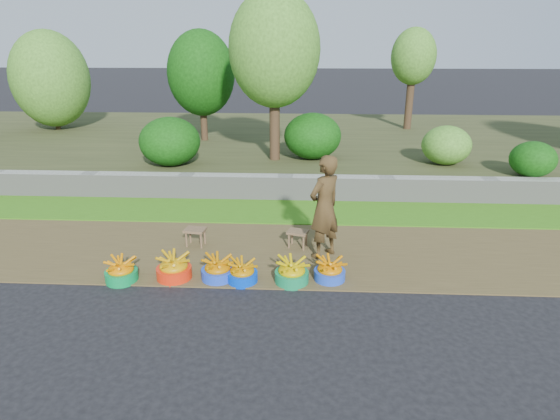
# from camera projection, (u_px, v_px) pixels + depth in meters

# --- Properties ---
(ground_plane) EXTENTS (120.00, 120.00, 0.00)m
(ground_plane) POSITION_uv_depth(u_px,v_px,m) (274.00, 290.00, 6.69)
(ground_plane) COLOR black
(ground_plane) RESTS_ON ground
(dirt_shoulder) EXTENTS (80.00, 2.50, 0.02)m
(dirt_shoulder) POSITION_uv_depth(u_px,v_px,m) (278.00, 252.00, 7.86)
(dirt_shoulder) COLOR #4E4124
(dirt_shoulder) RESTS_ON ground
(grass_verge) EXTENTS (80.00, 1.50, 0.04)m
(grass_verge) POSITION_uv_depth(u_px,v_px,m) (284.00, 211.00, 9.73)
(grass_verge) COLOR #377714
(grass_verge) RESTS_ON ground
(retaining_wall) EXTENTS (80.00, 0.35, 0.55)m
(retaining_wall) POSITION_uv_depth(u_px,v_px,m) (285.00, 188.00, 10.45)
(retaining_wall) COLOR gray
(retaining_wall) RESTS_ON ground
(earth_bank) EXTENTS (80.00, 10.00, 0.50)m
(earth_bank) POSITION_uv_depth(u_px,v_px,m) (292.00, 144.00, 15.06)
(earth_bank) COLOR #383D1E
(earth_bank) RESTS_ON ground
(vegetation) EXTENTS (35.19, 7.71, 4.10)m
(vegetation) POSITION_uv_depth(u_px,v_px,m) (362.00, 83.00, 12.05)
(vegetation) COLOR #372718
(vegetation) RESTS_ON earth_bank
(basin_a) EXTENTS (0.47, 0.47, 0.35)m
(basin_a) POSITION_uv_depth(u_px,v_px,m) (121.00, 271.00, 6.89)
(basin_a) COLOR #03813B
(basin_a) RESTS_ON ground
(basin_b) EXTENTS (0.52, 0.52, 0.39)m
(basin_b) POSITION_uv_depth(u_px,v_px,m) (174.00, 268.00, 6.95)
(basin_b) COLOR red
(basin_b) RESTS_ON ground
(basin_c) EXTENTS (0.49, 0.49, 0.36)m
(basin_c) POSITION_uv_depth(u_px,v_px,m) (218.00, 270.00, 6.93)
(basin_c) COLOR blue
(basin_c) RESTS_ON ground
(basin_d) EXTENTS (0.45, 0.45, 0.34)m
(basin_d) POSITION_uv_depth(u_px,v_px,m) (242.00, 273.00, 6.86)
(basin_d) COLOR #0036CD
(basin_d) RESTS_ON ground
(basin_e) EXTENTS (0.50, 0.50, 0.37)m
(basin_e) POSITION_uv_depth(u_px,v_px,m) (292.00, 272.00, 6.84)
(basin_e) COLOR #0F7744
(basin_e) RESTS_ON ground
(basin_f) EXTENTS (0.46, 0.46, 0.35)m
(basin_f) POSITION_uv_depth(u_px,v_px,m) (330.00, 271.00, 6.91)
(basin_f) COLOR blue
(basin_f) RESTS_ON ground
(stool_left) EXTENTS (0.38, 0.31, 0.31)m
(stool_left) POSITION_uv_depth(u_px,v_px,m) (195.00, 232.00, 8.03)
(stool_left) COLOR brown
(stool_left) RESTS_ON dirt_shoulder
(stool_right) EXTENTS (0.39, 0.34, 0.30)m
(stool_right) POSITION_uv_depth(u_px,v_px,m) (298.00, 234.00, 7.97)
(stool_right) COLOR brown
(stool_right) RESTS_ON dirt_shoulder
(vendor_woman) EXTENTS (0.73, 0.72, 1.69)m
(vendor_woman) POSITION_uv_depth(u_px,v_px,m) (324.00, 207.00, 7.44)
(vendor_woman) COLOR black
(vendor_woman) RESTS_ON dirt_shoulder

